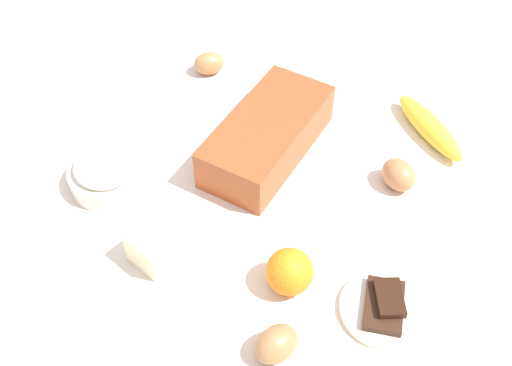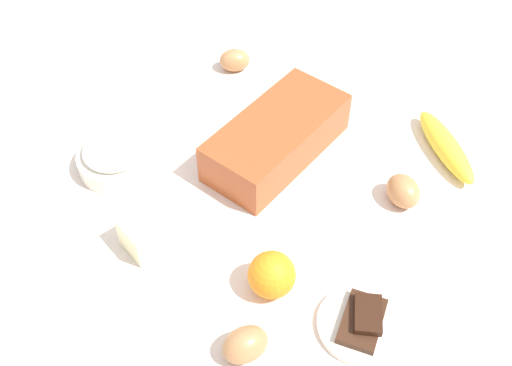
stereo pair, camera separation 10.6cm
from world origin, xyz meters
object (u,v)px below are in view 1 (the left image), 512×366
egg_near_butter (399,175)px  egg_loose (276,344)px  loaf_pan (267,135)px  chocolate_plate (384,307)px  orange_fruit (289,272)px  butter_block (160,242)px  banana (430,127)px  flour_bowl (107,172)px  egg_beside_bowl (209,63)px

egg_near_butter → egg_loose: size_ratio=0.99×
loaf_pan → chocolate_plate: size_ratio=2.23×
orange_fruit → egg_near_butter: bearing=-18.2°
loaf_pan → butter_block: bearing=173.4°
orange_fruit → butter_block: size_ratio=0.81×
banana → butter_block: 0.55m
egg_near_butter → flour_bowl: bearing=115.0°
banana → chocolate_plate: (-0.40, -0.04, -0.01)m
orange_fruit → egg_loose: (-0.11, -0.03, -0.01)m
loaf_pan → banana: bearing=-51.6°
egg_loose → loaf_pan: bearing=26.5°
loaf_pan → banana: loaf_pan is taller
egg_near_butter → chocolate_plate: egg_near_butter is taller
orange_fruit → butter_block: orange_fruit is taller
loaf_pan → egg_near_butter: 0.24m
loaf_pan → egg_near_butter: size_ratio=4.33×
orange_fruit → egg_near_butter: size_ratio=1.09×
loaf_pan → egg_beside_bowl: loaf_pan is taller
banana → egg_loose: 0.53m
flour_bowl → butter_block: 0.18m
loaf_pan → orange_fruit: size_ratio=3.98×
banana → butter_block: size_ratio=2.11×
flour_bowl → orange_fruit: bearing=-98.9°
banana → flour_bowl: bearing=127.2°
banana → butter_block: bearing=145.2°
egg_loose → banana: bearing=-8.3°
orange_fruit → egg_beside_bowl: orange_fruit is taller
loaf_pan → egg_loose: 0.40m
banana → egg_beside_bowl: 0.46m
banana → egg_loose: size_ratio=2.81×
flour_bowl → chocolate_plate: bearing=-94.3°
butter_block → egg_loose: butter_block is taller
chocolate_plate → flour_bowl: bearing=85.7°
chocolate_plate → butter_block: bearing=98.3°
egg_beside_bowl → chocolate_plate: (-0.39, -0.50, -0.01)m
loaf_pan → egg_loose: loaf_pan is taller
loaf_pan → orange_fruit: bearing=-144.0°
flour_bowl → egg_near_butter: flour_bowl is taller
loaf_pan → egg_loose: bearing=-148.7°
loaf_pan → egg_loose: size_ratio=4.28×
loaf_pan → chocolate_plate: (-0.23, -0.30, -0.03)m
loaf_pan → orange_fruit: loaf_pan is taller
flour_bowl → egg_beside_bowl: 0.35m
butter_block → egg_beside_bowl: 0.46m
butter_block → egg_loose: bearing=-108.4°
orange_fruit → egg_beside_bowl: bearing=41.2°
loaf_pan → chocolate_plate: loaf_pan is taller
chocolate_plate → orange_fruit: bearing=97.5°
butter_block → chocolate_plate: bearing=-81.7°
butter_block → egg_beside_bowl: butter_block is taller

